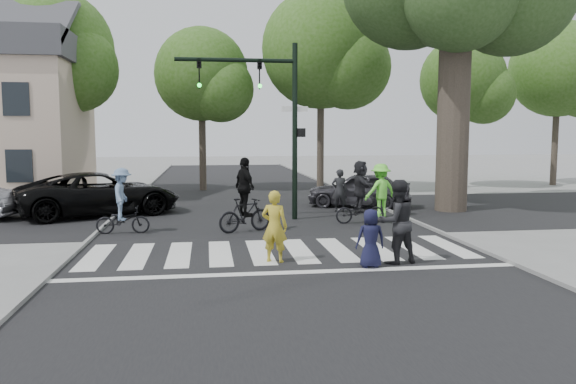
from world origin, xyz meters
The scene contains 22 objects.
ground centered at (0.00, 0.00, 0.00)m, with size 120.00×120.00×0.00m, color gray.
road_stem centered at (0.00, 5.00, 0.01)m, with size 10.00×70.00×0.01m, color black.
road_cross centered at (0.00, 8.00, 0.01)m, with size 70.00×10.00×0.01m, color black.
curb_left centered at (-5.05, 5.00, 0.05)m, with size 0.10×70.00×0.10m, color gray.
curb_right centered at (5.05, 5.00, 0.05)m, with size 0.10×70.00×0.10m, color gray.
crosswalk centered at (0.00, 0.66, 0.01)m, with size 10.00×3.85×0.01m.
traffic_signal centered at (0.35, 6.20, 3.90)m, with size 4.45×0.29×6.00m.
bg_tree_1 centered at (-8.70, 15.48, 6.65)m, with size 6.09×5.80×9.80m.
bg_tree_2 centered at (-1.76, 16.62, 5.78)m, with size 5.04×4.80×8.40m.
bg_tree_3 centered at (4.31, 15.27, 6.94)m, with size 6.30×6.00×10.20m.
bg_tree_4 centered at (12.23, 16.12, 5.64)m, with size 4.83×4.60×8.15m.
bg_tree_5 centered at (18.27, 16.69, 6.36)m, with size 5.67×5.40×9.30m.
pedestrian_woman centered at (-0.27, -0.15, 0.84)m, with size 0.61×0.40×1.68m, color gold.
pedestrian_child centered at (1.77, -0.98, 0.66)m, with size 0.65×0.42×1.32m, color #151632.
pedestrian_adult centered at (2.47, -0.67, 0.97)m, with size 0.94×0.73×1.93m, color black.
cyclist_left centered at (-4.29, 4.16, 0.85)m, with size 1.55×1.01×1.97m.
cyclist_mid centered at (-0.67, 3.95, 0.93)m, with size 1.78×1.14×2.26m.
cyclist_right centered at (3.21, 5.03, 0.93)m, with size 1.65×1.54×2.09m.
car_suv centered at (-5.66, 8.16, 0.79)m, with size 2.63×5.70×1.58m, color black.
car_grey centered at (4.30, 9.09, 0.71)m, with size 1.67×4.14×1.41m, color #343338.
bystander_hivis centered at (4.33, 6.38, 0.95)m, with size 1.23×0.71×1.90m, color #73FF43.
bystander_dark centered at (3.16, 7.80, 0.82)m, with size 0.60×0.39×1.63m, color black.
Camera 1 is at (-1.80, -12.84, 2.98)m, focal length 35.00 mm.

